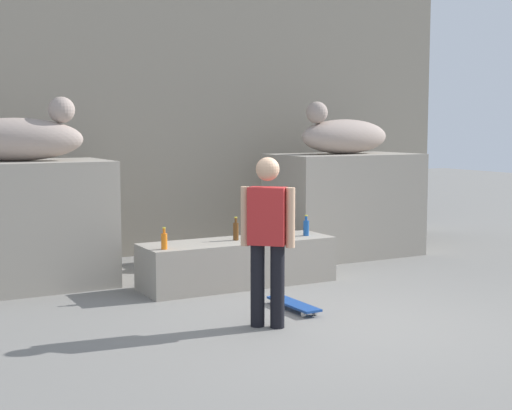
# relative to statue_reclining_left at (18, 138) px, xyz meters

# --- Properties ---
(ground_plane) EXTENTS (40.00, 40.00, 0.00)m
(ground_plane) POSITION_rel_statue_reclining_left_xyz_m (2.38, -3.16, -1.83)
(ground_plane) COLOR slate
(facade_wall) EXTENTS (10.55, 0.60, 5.91)m
(facade_wall) POSITION_rel_statue_reclining_left_xyz_m (2.38, 1.71, 1.13)
(facade_wall) COLOR gray
(facade_wall) RESTS_ON ground_plane
(pedestal_left) EXTENTS (2.18, 1.26, 1.54)m
(pedestal_left) POSITION_rel_statue_reclining_left_xyz_m (-0.04, 0.01, -1.06)
(pedestal_left) COLOR gray
(pedestal_left) RESTS_ON ground_plane
(pedestal_right) EXTENTS (2.18, 1.26, 1.54)m
(pedestal_right) POSITION_rel_statue_reclining_left_xyz_m (4.79, 0.01, -1.06)
(pedestal_right) COLOR gray
(pedestal_right) RESTS_ON ground_plane
(statue_reclining_left) EXTENTS (1.69, 0.91, 0.78)m
(statue_reclining_left) POSITION_rel_statue_reclining_left_xyz_m (0.00, 0.00, 0.00)
(statue_reclining_left) COLOR #A59286
(statue_reclining_left) RESTS_ON pedestal_left
(statue_reclining_right) EXTENTS (1.65, 0.72, 0.78)m
(statue_reclining_right) POSITION_rel_statue_reclining_left_xyz_m (4.75, 0.00, 0.00)
(statue_reclining_right) COLOR #A59286
(statue_reclining_right) RESTS_ON pedestal_right
(ledge_block) EXTENTS (2.44, 0.74, 0.56)m
(ledge_block) POSITION_rel_statue_reclining_left_xyz_m (2.38, -1.15, -1.55)
(ledge_block) COLOR gray
(ledge_block) RESTS_ON ground_plane
(skater) EXTENTS (0.42, 0.40, 1.67)m
(skater) POSITION_rel_statue_reclining_left_xyz_m (1.75, -3.00, -0.91)
(skater) COLOR black
(skater) RESTS_ON ground_plane
(skateboard) EXTENTS (0.22, 0.80, 0.08)m
(skateboard) POSITION_rel_statue_reclining_left_xyz_m (2.33, -2.55, -1.76)
(skateboard) COLOR navy
(skateboard) RESTS_ON ground_plane
(bottle_brown) EXTENTS (0.07, 0.07, 0.29)m
(bottle_brown) POSITION_rel_statue_reclining_left_xyz_m (2.35, -1.13, -1.15)
(bottle_brown) COLOR #593314
(bottle_brown) RESTS_ON ledge_block
(bottle_blue) EXTENTS (0.07, 0.07, 0.27)m
(bottle_blue) POSITION_rel_statue_reclining_left_xyz_m (3.32, -1.22, -1.16)
(bottle_blue) COLOR #194C99
(bottle_blue) RESTS_ON ledge_block
(bottle_orange) EXTENTS (0.07, 0.07, 0.25)m
(bottle_orange) POSITION_rel_statue_reclining_left_xyz_m (1.33, -1.34, -1.16)
(bottle_orange) COLOR orange
(bottle_orange) RESTS_ON ledge_block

